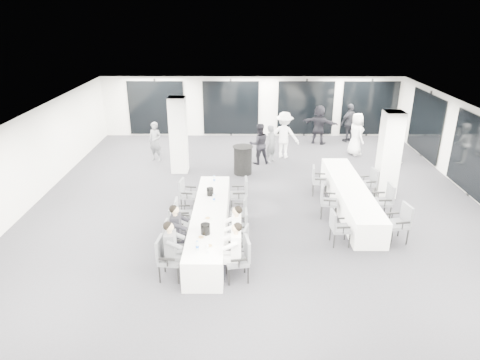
% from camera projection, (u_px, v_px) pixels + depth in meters
% --- Properties ---
extents(room, '(14.04, 16.04, 2.84)m').
position_uv_depth(room, '(284.00, 154.00, 13.69)').
color(room, '#27272C').
rests_on(room, ground).
extents(column_left, '(0.60, 0.60, 2.80)m').
position_uv_depth(column_left, '(178.00, 135.00, 15.63)').
color(column_left, silver).
rests_on(column_left, floor).
extents(column_right, '(0.60, 0.60, 2.80)m').
position_uv_depth(column_right, '(389.00, 155.00, 13.56)').
color(column_right, silver).
rests_on(column_right, floor).
extents(banquet_table_main, '(0.90, 5.00, 0.75)m').
position_uv_depth(banquet_table_main, '(210.00, 224.00, 11.43)').
color(banquet_table_main, white).
rests_on(banquet_table_main, floor).
extents(banquet_table_side, '(0.90, 5.00, 0.75)m').
position_uv_depth(banquet_table_side, '(350.00, 197.00, 13.05)').
color(banquet_table_side, white).
rests_on(banquet_table_side, floor).
extents(cocktail_table, '(0.76, 0.76, 1.05)m').
position_uv_depth(cocktail_table, '(243.00, 160.00, 15.73)').
color(cocktail_table, black).
rests_on(cocktail_table, floor).
extents(chair_main_left_near, '(0.56, 0.61, 1.01)m').
position_uv_depth(chair_main_left_near, '(166.00, 256.00, 9.60)').
color(chair_main_left_near, '#505257').
rests_on(chair_main_left_near, floor).
extents(chair_main_left_second, '(0.51, 0.57, 0.98)m').
position_uv_depth(chair_main_left_second, '(172.00, 238.00, 10.38)').
color(chair_main_left_second, '#505257').
rests_on(chair_main_left_second, floor).
extents(chair_main_left_mid, '(0.56, 0.59, 0.94)m').
position_uv_depth(chair_main_left_mid, '(178.00, 221.00, 11.22)').
color(chair_main_left_mid, '#505257').
rests_on(chair_main_left_mid, floor).
extents(chair_main_left_fourth, '(0.46, 0.51, 0.88)m').
position_uv_depth(chair_main_left_fourth, '(181.00, 212.00, 11.84)').
color(chair_main_left_fourth, '#505257').
rests_on(chair_main_left_fourth, floor).
extents(chair_main_left_far, '(0.54, 0.58, 0.95)m').
position_uv_depth(chair_main_left_far, '(186.00, 192.00, 12.95)').
color(chair_main_left_far, '#505257').
rests_on(chair_main_left_far, floor).
extents(chair_main_right_near, '(0.60, 0.64, 1.02)m').
position_uv_depth(chair_main_right_near, '(241.00, 256.00, 9.56)').
color(chair_main_right_near, '#505257').
rests_on(chair_main_right_near, floor).
extents(chair_main_right_second, '(0.55, 0.58, 0.91)m').
position_uv_depth(chair_main_right_second, '(241.00, 241.00, 10.33)').
color(chair_main_right_second, '#505257').
rests_on(chair_main_right_second, floor).
extents(chair_main_right_mid, '(0.49, 0.55, 0.94)m').
position_uv_depth(chair_main_right_mid, '(241.00, 225.00, 11.02)').
color(chair_main_right_mid, '#505257').
rests_on(chair_main_right_mid, floor).
extents(chair_main_right_fourth, '(0.49, 0.53, 0.87)m').
position_uv_depth(chair_main_right_fourth, '(241.00, 209.00, 11.98)').
color(chair_main_right_fourth, '#505257').
rests_on(chair_main_right_fourth, floor).
extents(chair_main_right_far, '(0.54, 0.60, 1.02)m').
position_uv_depth(chair_main_right_far, '(241.00, 192.00, 12.86)').
color(chair_main_right_far, '#505257').
rests_on(chair_main_right_far, floor).
extents(chair_side_left_near, '(0.51, 0.56, 0.95)m').
position_uv_depth(chair_side_left_near, '(338.00, 226.00, 11.00)').
color(chair_side_left_near, '#505257').
rests_on(chair_side_left_near, floor).
extents(chair_side_left_mid, '(0.57, 0.61, 0.99)m').
position_uv_depth(chair_side_left_mid, '(326.00, 199.00, 12.45)').
color(chair_side_left_mid, '#505257').
rests_on(chair_side_left_mid, floor).
extents(chair_side_left_far, '(0.55, 0.59, 0.97)m').
position_uv_depth(chair_side_left_far, '(317.00, 179.00, 13.96)').
color(chair_side_left_far, '#505257').
rests_on(chair_side_left_far, floor).
extents(chair_side_right_near, '(0.60, 0.65, 1.04)m').
position_uv_depth(chair_side_right_near, '(400.00, 221.00, 11.14)').
color(chair_side_right_near, '#505257').
rests_on(chair_side_right_near, floor).
extents(chair_side_right_mid, '(0.55, 0.61, 1.04)m').
position_uv_depth(chair_side_right_mid, '(385.00, 199.00, 12.38)').
color(chair_side_right_mid, '#505257').
rests_on(chair_side_right_mid, floor).
extents(chair_side_right_far, '(0.56, 0.59, 0.94)m').
position_uv_depth(chair_side_right_far, '(370.00, 181.00, 13.79)').
color(chair_side_right_far, '#505257').
rests_on(chair_side_right_far, floor).
extents(seated_guest_a, '(0.50, 0.38, 1.44)m').
position_uv_depth(seated_guest_a, '(173.00, 247.00, 9.50)').
color(seated_guest_a, '#4F5155').
rests_on(seated_guest_a, floor).
extents(seated_guest_b, '(0.50, 0.38, 1.44)m').
position_uv_depth(seated_guest_b, '(179.00, 229.00, 10.28)').
color(seated_guest_b, black).
rests_on(seated_guest_b, floor).
extents(seated_guest_c, '(0.50, 0.38, 1.44)m').
position_uv_depth(seated_guest_c, '(233.00, 248.00, 9.46)').
color(seated_guest_c, white).
rests_on(seated_guest_c, floor).
extents(seated_guest_d, '(0.50, 0.38, 1.44)m').
position_uv_depth(seated_guest_d, '(234.00, 230.00, 10.24)').
color(seated_guest_d, white).
rests_on(seated_guest_d, floor).
extents(standing_guest_a, '(0.78, 0.79, 1.69)m').
position_uv_depth(standing_guest_a, '(271.00, 141.00, 16.80)').
color(standing_guest_a, '#4F5155').
rests_on(standing_guest_a, floor).
extents(standing_guest_b, '(0.98, 0.73, 1.83)m').
position_uv_depth(standing_guest_b, '(259.00, 141.00, 16.59)').
color(standing_guest_b, black).
rests_on(standing_guest_b, floor).
extents(standing_guest_c, '(1.54, 1.11, 2.14)m').
position_uv_depth(standing_guest_c, '(284.00, 132.00, 17.23)').
color(standing_guest_c, white).
rests_on(standing_guest_c, floor).
extents(standing_guest_d, '(1.34, 1.14, 1.99)m').
position_uv_depth(standing_guest_d, '(350.00, 120.00, 19.31)').
color(standing_guest_d, black).
rests_on(standing_guest_d, floor).
extents(standing_guest_e, '(0.82, 1.08, 1.99)m').
position_uv_depth(standing_guest_e, '(357.00, 131.00, 17.60)').
color(standing_guest_e, white).
rests_on(standing_guest_e, floor).
extents(standing_guest_f, '(1.94, 1.49, 1.99)m').
position_uv_depth(standing_guest_f, '(319.00, 122.00, 19.03)').
color(standing_guest_f, black).
rests_on(standing_guest_f, floor).
extents(standing_guest_g, '(0.80, 0.73, 1.78)m').
position_uv_depth(standing_guest_g, '(155.00, 139.00, 16.95)').
color(standing_guest_g, '#4F5155').
rests_on(standing_guest_g, floor).
extents(standing_guest_h, '(0.95, 1.01, 1.80)m').
position_uv_depth(standing_guest_h, '(396.00, 140.00, 16.78)').
color(standing_guest_h, white).
rests_on(standing_guest_h, floor).
extents(ice_bucket_near, '(0.23, 0.23, 0.26)m').
position_uv_depth(ice_bucket_near, '(205.00, 229.00, 10.13)').
color(ice_bucket_near, black).
rests_on(ice_bucket_near, banquet_table_main).
extents(ice_bucket_far, '(0.20, 0.20, 0.22)m').
position_uv_depth(ice_bucket_far, '(210.00, 192.00, 12.21)').
color(ice_bucket_far, black).
rests_on(ice_bucket_far, banquet_table_main).
extents(water_bottle_a, '(0.07, 0.07, 0.22)m').
position_uv_depth(water_bottle_a, '(197.00, 246.00, 9.46)').
color(water_bottle_a, silver).
rests_on(water_bottle_a, banquet_table_main).
extents(water_bottle_b, '(0.07, 0.07, 0.22)m').
position_uv_depth(water_bottle_b, '(214.00, 198.00, 11.81)').
color(water_bottle_b, silver).
rests_on(water_bottle_b, banquet_table_main).
extents(water_bottle_c, '(0.07, 0.07, 0.21)m').
position_uv_depth(water_bottle_c, '(214.00, 179.00, 13.12)').
color(water_bottle_c, silver).
rests_on(water_bottle_c, banquet_table_main).
extents(plate_a, '(0.21, 0.21, 0.03)m').
position_uv_depth(plate_a, '(201.00, 237.00, 10.00)').
color(plate_a, white).
rests_on(plate_a, banquet_table_main).
extents(plate_b, '(0.21, 0.21, 0.03)m').
position_uv_depth(plate_b, '(209.00, 246.00, 9.65)').
color(plate_b, white).
rests_on(plate_b, banquet_table_main).
extents(plate_c, '(0.22, 0.22, 0.03)m').
position_uv_depth(plate_c, '(208.00, 218.00, 10.90)').
color(plate_c, white).
rests_on(plate_c, banquet_table_main).
extents(wine_glass, '(0.08, 0.08, 0.21)m').
position_uv_depth(wine_glass, '(207.00, 246.00, 9.34)').
color(wine_glass, silver).
rests_on(wine_glass, banquet_table_main).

